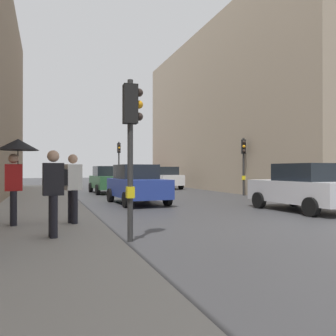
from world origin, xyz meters
TOP-DOWN VIEW (x-y plane):
  - ground_plane at (0.00, 0.00)m, footprint 120.00×120.00m
  - sidewalk_kerb at (-6.57, 6.00)m, footprint 3.14×40.00m
  - building_facade_right at (11.00, 17.40)m, footprint 12.00×25.14m
  - traffic_light_near_left at (-4.68, 0.16)m, footprint 0.43×0.25m
  - traffic_light_mid_street at (4.69, 10.69)m, footprint 0.34×0.45m
  - traffic_light_far_median at (-0.42, 22.24)m, footprint 0.25×0.43m
  - car_silver_hatchback at (2.57, 3.27)m, footprint 2.19×4.29m
  - car_red_sedan at (2.49, 27.33)m, footprint 2.18×4.28m
  - car_green_estate at (-2.53, 15.51)m, footprint 2.11×4.25m
  - car_blue_van at (-2.51, 8.04)m, footprint 2.21×4.29m
  - car_white_compact at (2.61, 19.17)m, footprint 2.21×4.30m
  - pedestrian_with_umbrella at (-7.08, 2.26)m, footprint 1.00×1.00m
  - pedestrian_with_black_backpack at (-5.78, 2.08)m, footprint 0.66×0.47m
  - pedestrian_in_dark_coat at (-6.26, 0.35)m, footprint 0.42×0.36m

SIDE VIEW (x-z plane):
  - ground_plane at x=0.00m, z-range 0.00..0.00m
  - sidewalk_kerb at x=-6.57m, z-range 0.00..0.16m
  - car_silver_hatchback at x=2.57m, z-range 0.00..1.76m
  - car_red_sedan at x=2.49m, z-range 0.00..1.76m
  - car_green_estate at x=-2.53m, z-range 0.00..1.76m
  - car_blue_van at x=-2.51m, z-range 0.00..1.76m
  - car_white_compact at x=2.61m, z-range 0.00..1.76m
  - pedestrian_in_dark_coat at x=-6.26m, z-range 0.25..2.02m
  - pedestrian_with_black_backpack at x=-5.78m, z-range 0.28..2.05m
  - pedestrian_with_umbrella at x=-7.08m, z-range 0.77..2.91m
  - traffic_light_mid_street at x=4.69m, z-range 0.65..4.07m
  - traffic_light_near_left at x=-4.68m, z-range 0.66..4.12m
  - traffic_light_far_median at x=-0.42m, z-range 0.74..4.66m
  - building_facade_right at x=11.00m, z-range 0.00..12.51m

